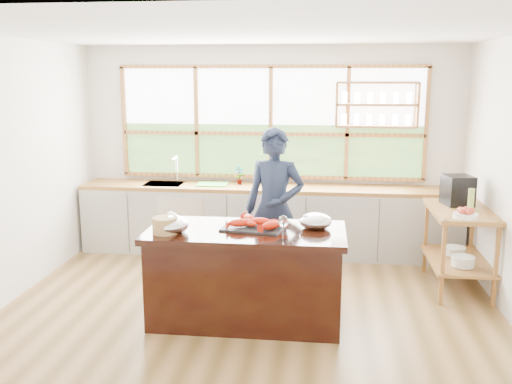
% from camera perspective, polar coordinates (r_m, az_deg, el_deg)
% --- Properties ---
extents(ground_plane, '(5.00, 5.00, 0.00)m').
position_cam_1_polar(ground_plane, '(5.82, -0.70, -11.83)').
color(ground_plane, olive).
extents(room_shell, '(5.02, 4.52, 2.71)m').
position_cam_1_polar(room_shell, '(5.88, 0.15, 6.10)').
color(room_shell, silver).
rests_on(room_shell, ground_plane).
extents(back_counter, '(4.90, 0.63, 0.90)m').
position_cam_1_polar(back_counter, '(7.51, 1.09, -2.74)').
color(back_counter, '#A8A59E').
rests_on(back_counter, ground_plane).
extents(right_shelf_unit, '(0.62, 1.10, 0.90)m').
position_cam_1_polar(right_shelf_unit, '(6.59, 19.66, -4.14)').
color(right_shelf_unit, '#A0692F').
rests_on(right_shelf_unit, ground_plane).
extents(island, '(1.85, 0.90, 0.90)m').
position_cam_1_polar(island, '(5.47, -0.99, -8.29)').
color(island, black).
rests_on(island, ground_plane).
extents(cook, '(0.70, 0.51, 1.77)m').
position_cam_1_polar(cook, '(6.19, 1.87, -1.74)').
color(cook, '#19223A').
rests_on(cook, ground_plane).
extents(potted_plant, '(0.15, 0.13, 0.25)m').
position_cam_1_polar(potted_plant, '(7.49, -1.69, 1.68)').
color(potted_plant, slate).
rests_on(potted_plant, back_counter).
extents(cutting_board, '(0.41, 0.31, 0.01)m').
position_cam_1_polar(cutting_board, '(7.51, -4.39, 0.78)').
color(cutting_board, green).
rests_on(cutting_board, back_counter).
extents(espresso_machine, '(0.35, 0.36, 0.33)m').
position_cam_1_polar(espresso_machine, '(6.70, 19.52, 0.17)').
color(espresso_machine, black).
rests_on(espresso_machine, right_shelf_unit).
extents(wine_bottle, '(0.08, 0.08, 0.26)m').
position_cam_1_polar(wine_bottle, '(6.34, 20.69, -0.85)').
color(wine_bottle, '#90AC4C').
rests_on(wine_bottle, right_shelf_unit).
extents(fruit_bowl, '(0.24, 0.24, 0.11)m').
position_cam_1_polar(fruit_bowl, '(6.13, 20.21, -2.07)').
color(fruit_bowl, white).
rests_on(fruit_bowl, right_shelf_unit).
extents(slate_board, '(0.61, 0.48, 0.02)m').
position_cam_1_polar(slate_board, '(5.38, -0.29, -3.56)').
color(slate_board, black).
rests_on(slate_board, island).
extents(lobster_pile, '(0.52, 0.44, 0.08)m').
position_cam_1_polar(lobster_pile, '(5.36, -0.05, -3.07)').
color(lobster_pile, red).
rests_on(lobster_pile, slate_board).
extents(mixing_bowl_left, '(0.33, 0.33, 0.16)m').
position_cam_1_polar(mixing_bowl_left, '(5.30, -8.50, -3.25)').
color(mixing_bowl_left, silver).
rests_on(mixing_bowl_left, island).
extents(mixing_bowl_right, '(0.31, 0.31, 0.15)m').
position_cam_1_polar(mixing_bowl_right, '(5.41, 5.96, -2.92)').
color(mixing_bowl_right, silver).
rests_on(mixing_bowl_right, island).
extents(wine_glass, '(0.08, 0.08, 0.22)m').
position_cam_1_polar(wine_glass, '(4.96, 2.73, -3.08)').
color(wine_glass, silver).
rests_on(wine_glass, island).
extents(wicker_basket, '(0.23, 0.23, 0.15)m').
position_cam_1_polar(wicker_basket, '(5.26, -9.07, -3.32)').
color(wicker_basket, '#9E824C').
rests_on(wicker_basket, island).
extents(parchment_roll, '(0.24, 0.29, 0.08)m').
position_cam_1_polar(parchment_roll, '(5.66, -8.03, -2.59)').
color(parchment_roll, white).
rests_on(parchment_roll, island).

